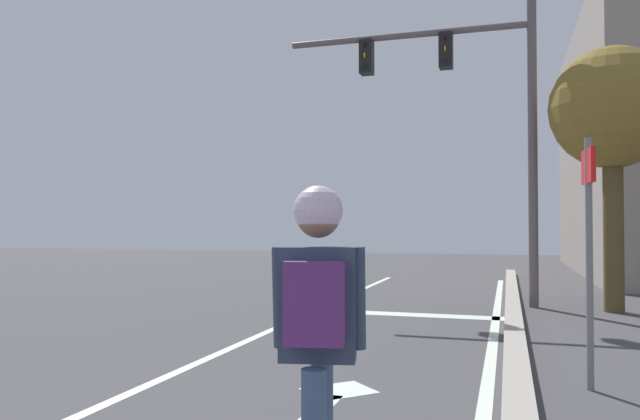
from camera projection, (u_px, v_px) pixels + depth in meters
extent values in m
cube|color=silver|center=(223.00, 352.00, 6.79)|extent=(0.12, 20.00, 0.01)
cube|color=silver|center=(489.00, 370.00, 5.93)|extent=(0.12, 20.00, 0.01)
cube|color=silver|center=(406.00, 314.00, 9.61)|extent=(3.03, 0.40, 0.01)
cube|color=silver|center=(339.00, 390.00, 5.20)|extent=(0.71, 0.71, 0.01)
cube|color=#A79E92|center=(516.00, 365.00, 5.86)|extent=(0.24, 24.00, 0.14)
cube|color=#313E55|center=(318.00, 303.00, 2.76)|extent=(0.37, 0.24, 0.51)
cylinder|color=#313E55|center=(280.00, 297.00, 2.80)|extent=(0.07, 0.10, 0.47)
cylinder|color=#313E55|center=(358.00, 298.00, 2.77)|extent=(0.07, 0.09, 0.47)
sphere|color=#906854|center=(318.00, 216.00, 2.76)|extent=(0.20, 0.20, 0.20)
sphere|color=silver|center=(318.00, 210.00, 2.77)|extent=(0.23, 0.23, 0.23)
cube|color=#582969|center=(315.00, 303.00, 2.62)|extent=(0.28, 0.19, 0.36)
cylinder|color=#5F5356|center=(533.00, 153.00, 10.52)|extent=(0.16, 0.16, 5.34)
cylinder|color=#5F5356|center=(405.00, 35.00, 11.23)|extent=(4.42, 0.12, 0.12)
cube|color=black|center=(446.00, 51.00, 11.00)|extent=(0.24, 0.28, 0.64)
cylinder|color=#3A0605|center=(445.00, 37.00, 10.86)|extent=(0.02, 0.10, 0.10)
cylinder|color=yellow|center=(445.00, 49.00, 10.86)|extent=(0.02, 0.10, 0.10)
cylinder|color=black|center=(445.00, 60.00, 10.85)|extent=(0.02, 0.10, 0.10)
cube|color=black|center=(367.00, 57.00, 11.44)|extent=(0.24, 0.28, 0.64)
cylinder|color=#3A0605|center=(365.00, 45.00, 11.30)|extent=(0.02, 0.10, 0.10)
cylinder|color=yellow|center=(365.00, 55.00, 11.29)|extent=(0.02, 0.10, 0.10)
cylinder|color=black|center=(365.00, 66.00, 11.29)|extent=(0.02, 0.10, 0.10)
cylinder|color=slate|center=(589.00, 263.00, 5.25)|extent=(0.06, 0.06, 2.19)
cube|color=red|center=(588.00, 166.00, 5.27)|extent=(0.07, 0.44, 0.30)
cylinder|color=brown|center=(613.00, 228.00, 9.92)|extent=(0.32, 0.32, 2.75)
sphere|color=olive|center=(612.00, 108.00, 9.97)|extent=(2.00, 2.00, 2.00)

